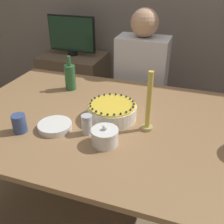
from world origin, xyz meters
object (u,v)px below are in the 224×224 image
candle (149,107)px  person_man_blue_shirt (140,97)px  sugar_bowl (105,137)px  bottle (70,77)px  cake (112,111)px  tv_monitor (71,35)px  sugar_shaker (87,124)px

candle → person_man_blue_shirt: (-0.22, 0.80, -0.35)m
person_man_blue_shirt → sugar_bowl: bearing=92.8°
bottle → cake: bearing=-35.3°
cake → bottle: size_ratio=1.16×
candle → tv_monitor: tv_monitor is taller
cake → person_man_blue_shirt: bearing=90.3°
sugar_bowl → bottle: size_ratio=0.56×
sugar_shaker → tv_monitor: 1.49m
sugar_bowl → tv_monitor: tv_monitor is taller
person_man_blue_shirt → cake: bearing=90.3°
sugar_bowl → tv_monitor: size_ratio=0.27×
cake → tv_monitor: (-0.80, 1.11, 0.12)m
person_man_blue_shirt → candle: bearing=105.1°
cake → sugar_shaker: bearing=-111.7°
bottle → sugar_bowl: bearing=-49.6°
sugar_shaker → tv_monitor: (-0.73, 1.29, 0.11)m
sugar_bowl → candle: 0.27m
sugar_shaker → bottle: 0.58m
candle → bottle: 0.70m
sugar_bowl → cake: bearing=100.8°
bottle → person_man_blue_shirt: person_man_blue_shirt is taller
sugar_bowl → bottle: 0.70m
sugar_shaker → person_man_blue_shirt: 0.98m
sugar_bowl → candle: size_ratio=0.41×
tv_monitor → sugar_shaker: bearing=-60.7°
candle → tv_monitor: (-1.01, 1.15, 0.02)m
cake → person_man_blue_shirt: (-0.00, 0.76, -0.26)m
cake → bottle: 0.50m
person_man_blue_shirt → sugar_shaker: bearing=85.8°
candle → tv_monitor: bearing=131.2°
sugar_shaker → person_man_blue_shirt: (0.07, 0.94, -0.27)m
sugar_bowl → tv_monitor: bearing=122.0°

